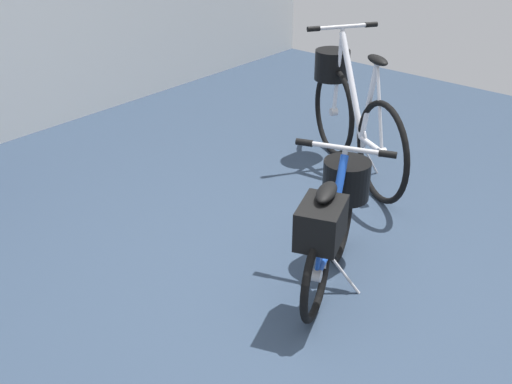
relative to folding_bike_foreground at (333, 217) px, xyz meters
The scene contains 3 objects.
ground_plane 0.59m from the folding_bike_foreground, behind, with size 8.21×8.21×0.00m, color #2D3D51.
folding_bike_foreground is the anchor object (origin of this frame).
display_bike_left 1.44m from the folding_bike_foreground, 29.75° to the left, with size 0.84×1.26×1.02m.
Camera 1 is at (-1.93, -1.49, 2.01)m, focal length 43.53 mm.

